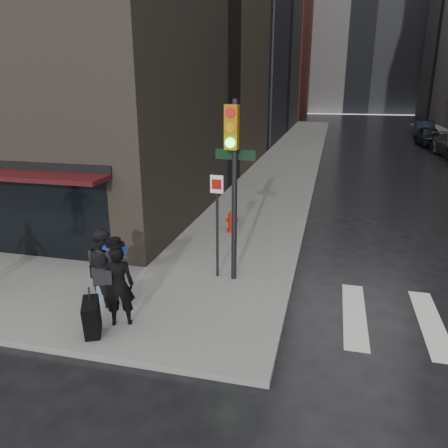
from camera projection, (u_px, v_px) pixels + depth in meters
The scene contains 10 objects.
ground at pixel (193, 317), 9.73m from camera, with size 140.00×140.00×0.00m, color black.
sidewalk_left at pixel (297, 148), 34.65m from camera, with size 4.00×50.00×0.15m, color slate.
bldg_left_far at pixel (235, 28), 65.99m from camera, with size 22.00×20.00×26.00m, color maroon.
bldg_distant at pixel (362, 17), 75.49m from camera, with size 40.00×12.00×32.00m, color slate.
man_overcoat at pixel (113, 291), 8.85m from camera, with size 0.96×1.28×1.94m.
man_jeans at pixel (104, 266), 9.88m from camera, with size 1.19×1.09×1.76m.
traffic_light at pixel (232, 169), 10.36m from camera, with size 1.12×0.53×4.48m.
fire_hydrant at pixel (232, 223), 14.80m from camera, with size 0.40×0.31×0.71m.
parked_car_4 at pixel (429, 136), 36.55m from camera, with size 1.79×4.45×1.52m, color black.
parked_car_5 at pixel (424, 129), 41.95m from camera, with size 1.61×4.63×1.53m, color black.
Camera 1 is at (2.75, -8.20, 4.96)m, focal length 35.00 mm.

